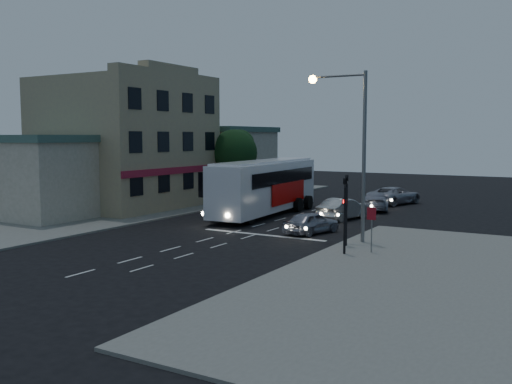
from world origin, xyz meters
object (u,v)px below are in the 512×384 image
Objects in this scene: regulatory_sign at (372,222)px; streetlight at (353,136)px; car_suv at (311,223)px; street_tree at (234,151)px; car_sedan_c at (394,195)px; tour_bus at (265,186)px; car_sedan_a at (343,209)px; car_sedan_b at (375,201)px; traffic_signal_side at (345,206)px; traffic_signal_main at (346,201)px.

streetlight is at bearing 128.75° from regulatory_sign.
car_suv is 0.43× the size of streetlight.
car_sedan_c is at bearing 24.53° from street_tree.
car_suv is at bearing -41.98° from street_tree.
tour_bus is 5.97× the size of regulatory_sign.
car_suv is 6.32m from car_sedan_a.
traffic_signal_side is at bearing 86.65° from car_sedan_b.
car_suv is 12.28m from car_sedan_b.
regulatory_sign is (5.53, -10.34, 0.86)m from car_sedan_a.
car_sedan_c is (0.45, 10.59, -0.00)m from car_sedan_a.
regulatory_sign is (11.30, -9.69, -0.56)m from tour_bus.
car_sedan_a is at bearing 2.13° from tour_bus.
regulatory_sign is at bearing 120.29° from car_sedan_c.
traffic_signal_side is 23.24m from street_tree.
car_sedan_b is 1.21× the size of traffic_signal_side.
car_sedan_a is 13.48m from street_tree.
car_sedan_a is (5.77, 0.64, -1.41)m from tour_bus.
car_sedan_a is (-0.50, 6.30, 0.08)m from car_suv.
car_sedan_b is (-0.20, 12.28, 0.06)m from car_suv.
car_sedan_a is 5.99m from car_sedan_b.
streetlight reaches higher than car_sedan_c.
regulatory_sign is 0.35× the size of street_tree.
tour_bus is at bearing 142.16° from streetlight.
street_tree reaches higher than car_suv.
car_sedan_a is 10.00m from streetlight.
regulatory_sign is (1.70, -1.01, -0.82)m from traffic_signal_main.
traffic_signal_side is 0.66× the size of street_tree.
street_tree is at bearing -12.19° from car_sedan_b.
traffic_signal_main is 2.10m from traffic_signal_side.
car_sedan_c is (6.22, 11.24, -1.41)m from tour_bus.
traffic_signal_side reaches higher than tour_bus.
street_tree is (-6.21, 5.57, 2.34)m from tour_bus.
street_tree is at bearing 41.17° from car_sedan_c.
car_sedan_a is 0.50× the size of streetlight.
street_tree reaches higher than tour_bus.
tour_bus is at bearing -41.88° from street_tree.
car_suv is 0.87× the size of car_sedan_a.
traffic_signal_main is 21.38m from street_tree.
streetlight is (9.34, -7.26, 3.58)m from tour_bus.
street_tree reaches higher than car_sedan_c.
car_sedan_b is 15.80m from traffic_signal_main.
car_sedan_b is at bearing 107.78° from regulatory_sign.
regulatory_sign is at bearing -30.84° from traffic_signal_main.
street_tree is (-15.55, 12.82, -1.23)m from streetlight.
car_sedan_b is at bearing 103.77° from traffic_signal_side.
car_sedan_a is at bearing 70.04° from car_sedan_b.
car_suv is 0.95× the size of traffic_signal_side.
car_sedan_c is 21.56m from regulatory_sign.
traffic_signal_main reaches higher than regulatory_sign.
street_tree is (-12.47, 11.22, 3.83)m from car_suv.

